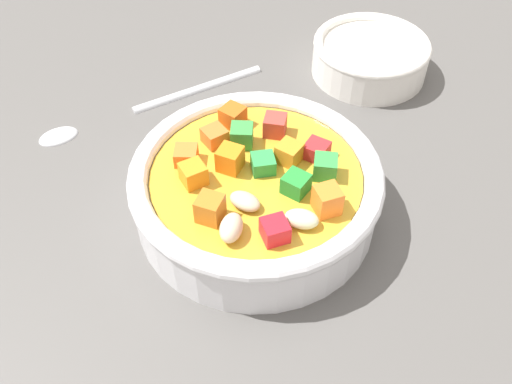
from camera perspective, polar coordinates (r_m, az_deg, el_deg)
ground_plane at (r=42.00cm, az=-0.00°, el=-2.96°), size 140.00×140.00×2.00cm
soup_bowl_main at (r=39.24cm, az=0.01°, el=0.43°), size 18.11×18.11×5.97cm
spoon at (r=51.04cm, az=-11.75°, el=9.02°), size 6.25×21.57×0.93cm
side_bowl_small at (r=54.83cm, az=11.91°, el=13.79°), size 11.09×11.09×3.60cm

